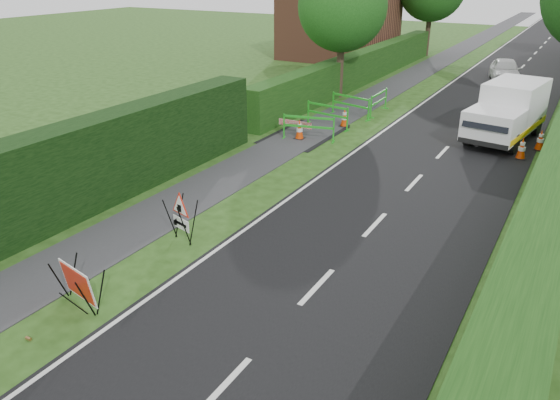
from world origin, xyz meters
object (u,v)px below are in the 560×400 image
at_px(triangle_sign, 180,213).
at_px(hatchback_car, 505,70).
at_px(works_van, 508,110).
at_px(red_rect_sign, 78,284).

distance_m(triangle_sign, hatchback_car, 25.66).
xyz_separation_m(works_van, hatchback_car, (-1.97, 12.18, -0.50)).
bearing_deg(hatchback_car, works_van, -95.10).
bearing_deg(red_rect_sign, triangle_sign, 102.29).
xyz_separation_m(red_rect_sign, works_van, (5.53, 16.47, 0.63)).
bearing_deg(red_rect_sign, hatchback_car, 94.74).
relative_size(red_rect_sign, works_van, 0.24).
relative_size(works_van, hatchback_car, 1.30).
bearing_deg(works_van, hatchback_car, 107.57).
height_order(works_van, hatchback_car, works_van).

